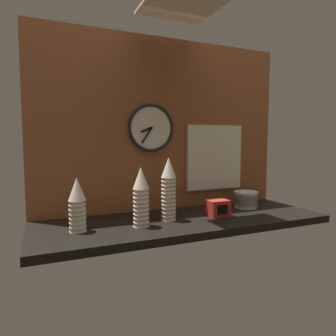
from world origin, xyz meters
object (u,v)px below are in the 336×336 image
(cup_stack_far_left, at_px, (77,204))
(cup_stack_center, at_px, (169,189))
(menu_board, at_px, (215,157))
(napkin_dispenser, at_px, (218,208))
(wall_clock, at_px, (151,128))
(bowl_stack_far_right, at_px, (246,199))
(cup_stack_center_left, at_px, (141,197))

(cup_stack_far_left, bearing_deg, cup_stack_center, 2.89)
(cup_stack_far_left, bearing_deg, menu_board, 16.57)
(cup_stack_center, height_order, menu_board, menu_board)
(menu_board, bearing_deg, napkin_dispenser, -117.93)
(cup_stack_center, bearing_deg, wall_clock, 93.07)
(bowl_stack_far_right, bearing_deg, cup_stack_far_left, -174.14)
(cup_stack_center_left, height_order, wall_clock, wall_clock)
(cup_stack_center, relative_size, menu_board, 0.76)
(cup_stack_center, bearing_deg, cup_stack_center_left, -160.57)
(cup_stack_center_left, distance_m, cup_stack_far_left, 0.30)
(cup_stack_center, xyz_separation_m, cup_stack_far_left, (-0.48, -0.02, -0.04))
(cup_stack_far_left, bearing_deg, napkin_dispenser, -0.08)
(menu_board, bearing_deg, cup_stack_center, -150.53)
(wall_clock, height_order, menu_board, wall_clock)
(napkin_dispenser, bearing_deg, cup_stack_far_left, 179.92)
(wall_clock, bearing_deg, menu_board, 1.12)
(cup_stack_far_left, distance_m, menu_board, 0.98)
(cup_stack_center_left, height_order, cup_stack_far_left, cup_stack_center_left)
(cup_stack_center_left, xyz_separation_m, cup_stack_far_left, (-0.30, 0.04, -0.02))
(wall_clock, xyz_separation_m, menu_board, (0.45, 0.01, -0.19))
(cup_stack_center_left, distance_m, napkin_dispenser, 0.48)
(cup_stack_far_left, height_order, wall_clock, wall_clock)
(cup_stack_center, distance_m, cup_stack_far_left, 0.48)
(cup_stack_far_left, xyz_separation_m, wall_clock, (0.46, 0.26, 0.38))
(cup_stack_center, bearing_deg, cup_stack_far_left, -177.11)
(napkin_dispenser, bearing_deg, cup_stack_center, 175.13)
(bowl_stack_far_right, bearing_deg, cup_stack_center, -171.69)
(wall_clock, bearing_deg, bowl_stack_far_right, -14.86)
(cup_stack_center_left, bearing_deg, wall_clock, 61.64)
(wall_clock, distance_m, napkin_dispenser, 0.61)
(cup_stack_center, relative_size, bowl_stack_far_right, 2.29)
(cup_stack_center_left, xyz_separation_m, bowl_stack_far_right, (0.75, 0.15, -0.09))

